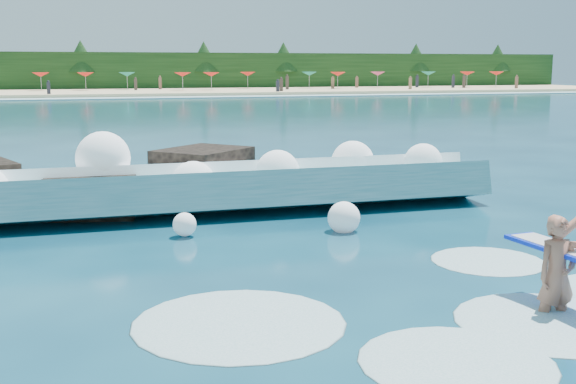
# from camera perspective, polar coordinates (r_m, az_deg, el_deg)

# --- Properties ---
(ground) EXTENTS (200.00, 200.00, 0.00)m
(ground) POSITION_cam_1_polar(r_m,az_deg,el_deg) (10.14, -4.83, -9.01)
(ground) COLOR #082D42
(ground) RESTS_ON ground
(beach) EXTENTS (140.00, 20.00, 0.40)m
(beach) POSITION_cam_1_polar(r_m,az_deg,el_deg) (87.46, -15.97, 7.55)
(beach) COLOR tan
(beach) RESTS_ON ground
(wet_band) EXTENTS (140.00, 5.00, 0.08)m
(wet_band) POSITION_cam_1_polar(r_m,az_deg,el_deg) (76.48, -15.76, 7.15)
(wet_band) COLOR silver
(wet_band) RESTS_ON ground
(treeline) EXTENTS (140.00, 4.00, 5.00)m
(treeline) POSITION_cam_1_polar(r_m,az_deg,el_deg) (97.40, -16.18, 9.10)
(treeline) COLOR black
(treeline) RESTS_ON ground
(breaking_wave) EXTENTS (16.07, 2.59, 1.39)m
(breaking_wave) POSITION_cam_1_polar(r_m,az_deg,el_deg) (16.37, -11.41, -0.12)
(breaking_wave) COLOR teal
(breaking_wave) RESTS_ON ground
(rock_cluster) EXTENTS (8.59, 3.48, 1.49)m
(rock_cluster) POSITION_cam_1_polar(r_m,az_deg,el_deg) (17.36, -16.49, 0.20)
(rock_cluster) COLOR black
(rock_cluster) RESTS_ON ground
(surfer_with_board) EXTENTS (0.93, 2.84, 1.63)m
(surfer_with_board) POSITION_cam_1_polar(r_m,az_deg,el_deg) (10.30, 20.73, -5.83)
(surfer_with_board) COLOR #A9654F
(surfer_with_board) RESTS_ON ground
(wave_spray) EXTENTS (14.61, 4.48, 1.88)m
(wave_spray) POSITION_cam_1_polar(r_m,az_deg,el_deg) (16.27, -12.78, 1.26)
(wave_spray) COLOR white
(wave_spray) RESTS_ON ground
(surf_foam) EXTENTS (9.47, 5.71, 0.14)m
(surf_foam) POSITION_cam_1_polar(r_m,az_deg,el_deg) (10.06, 13.56, -9.42)
(surf_foam) COLOR silver
(surf_foam) RESTS_ON ground
(beach_umbrellas) EXTENTS (111.29, 6.37, 0.50)m
(beach_umbrellas) POSITION_cam_1_polar(r_m,az_deg,el_deg) (89.75, -15.97, 8.91)
(beach_umbrellas) COLOR red
(beach_umbrellas) RESTS_ON ground
(beachgoers) EXTENTS (108.27, 12.84, 1.92)m
(beachgoers) POSITION_cam_1_polar(r_m,az_deg,el_deg) (84.37, -19.50, 7.90)
(beachgoers) COLOR #3F332D
(beachgoers) RESTS_ON ground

